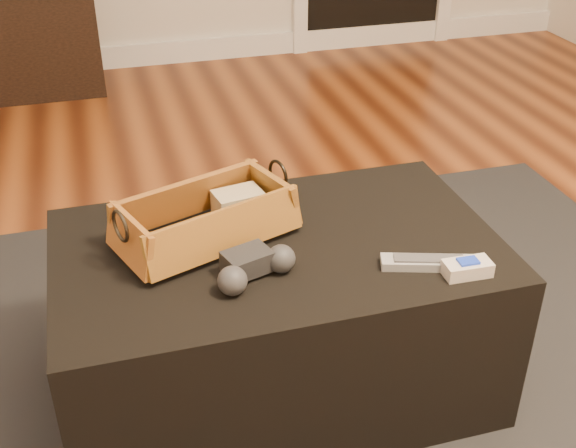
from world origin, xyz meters
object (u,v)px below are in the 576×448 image
object	(u,v)px
wicker_basket	(206,221)
cream_gadget	(467,268)
tv_remote	(202,235)
game_controller	(253,266)
ottoman	(278,317)
silver_remote	(428,262)

from	to	relation	value
wicker_basket	cream_gadget	world-z (taller)	wicker_basket
tv_remote	game_controller	xyz separation A→B (m)	(0.08, -0.16, 0.01)
game_controller	tv_remote	bearing A→B (deg)	116.55
ottoman	silver_remote	distance (m)	0.40
wicker_basket	game_controller	distance (m)	0.19
wicker_basket	tv_remote	bearing A→B (deg)	-123.06
wicker_basket	cream_gadget	size ratio (longest dim) A/B	4.36
ottoman	cream_gadget	distance (m)	0.48
tv_remote	wicker_basket	xyz separation A→B (m)	(0.01, 0.02, 0.02)
ottoman	tv_remote	xyz separation A→B (m)	(-0.16, 0.04, 0.24)
ottoman	silver_remote	size ratio (longest dim) A/B	4.83
game_controller	silver_remote	world-z (taller)	game_controller
wicker_basket	game_controller	xyz separation A→B (m)	(0.07, -0.18, -0.02)
silver_remote	cream_gadget	xyz separation A→B (m)	(0.06, -0.05, 0.01)
wicker_basket	silver_remote	world-z (taller)	wicker_basket
ottoman	tv_remote	bearing A→B (deg)	165.37
cream_gadget	silver_remote	bearing A→B (deg)	142.49
tv_remote	silver_remote	size ratio (longest dim) A/B	1.02
tv_remote	wicker_basket	size ratio (longest dim) A/B	0.48
wicker_basket	cream_gadget	distance (m)	0.58
game_controller	cream_gadget	xyz separation A→B (m)	(0.43, -0.11, -0.01)
ottoman	wicker_basket	size ratio (longest dim) A/B	2.24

